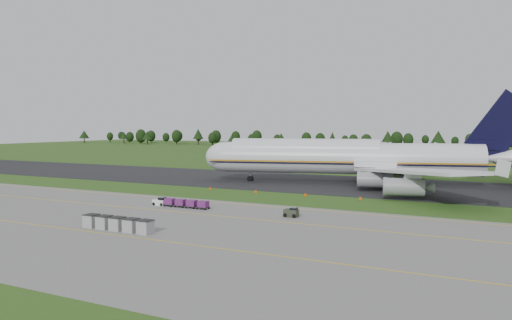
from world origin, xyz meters
The scene contains 10 objects.
ground centered at (0.00, 0.00, 0.00)m, with size 600.00×600.00×0.00m, color #284915.
apron centered at (0.00, -34.00, 0.03)m, with size 300.00×52.00×0.06m, color slate.
taxiway centered at (0.00, 28.00, 0.04)m, with size 300.00×40.00×0.08m, color black.
apron_markings centered at (0.00, -26.98, 0.06)m, with size 300.00×30.20×0.01m.
tree_line centered at (-12.91, 220.11, 6.48)m, with size 525.77×22.43×11.91m.
aircraft centered at (17.97, 30.70, 6.49)m, with size 81.02×76.61×22.73m.
baggage_train centered at (0.12, -17.75, 0.80)m, with size 11.38×1.46×1.40m.
utility_cart centered at (21.37, -17.69, 0.65)m, with size 2.19×1.53×1.20m.
uld_row centered at (3.94, -37.66, 0.99)m, with size 11.46×1.86×1.84m.
edge_markers centered at (9.54, 4.72, 0.27)m, with size 34.48×0.30×0.60m.
Camera 1 is at (51.21, -89.51, 14.47)m, focal length 35.00 mm.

